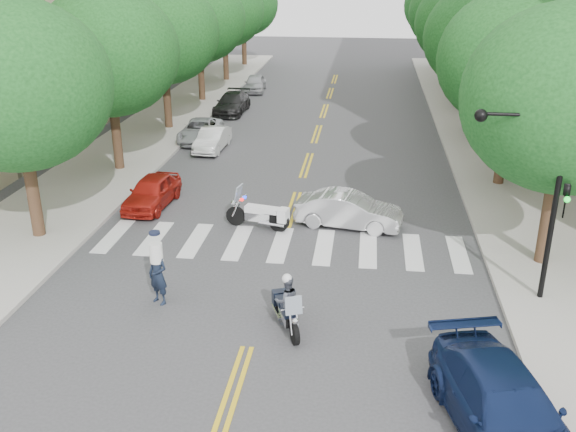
% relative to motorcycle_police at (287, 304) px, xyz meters
% --- Properties ---
extents(ground, '(140.00, 140.00, 0.00)m').
position_rel_motorcycle_police_xyz_m(ground, '(-0.91, -1.08, -0.75)').
color(ground, '#38383A').
rests_on(ground, ground).
extents(sidewalk_left, '(5.00, 60.00, 0.15)m').
position_rel_motorcycle_police_xyz_m(sidewalk_left, '(-10.41, 20.92, -0.68)').
color(sidewalk_left, '#9E9991').
rests_on(sidewalk_left, ground).
extents(sidewalk_right, '(5.00, 60.00, 0.15)m').
position_rel_motorcycle_police_xyz_m(sidewalk_right, '(8.59, 20.92, -0.68)').
color(sidewalk_right, '#9E9991').
rests_on(sidewalk_right, ground).
extents(tree_l_0, '(6.40, 6.40, 8.45)m').
position_rel_motorcycle_police_xyz_m(tree_l_0, '(-9.71, 4.92, 4.80)').
color(tree_l_0, '#382316').
rests_on(tree_l_0, ground).
extents(tree_l_1, '(6.40, 6.40, 8.45)m').
position_rel_motorcycle_police_xyz_m(tree_l_1, '(-9.71, 12.92, 4.80)').
color(tree_l_1, '#382316').
rests_on(tree_l_1, ground).
extents(tree_l_2, '(6.40, 6.40, 8.45)m').
position_rel_motorcycle_police_xyz_m(tree_l_2, '(-9.71, 20.92, 4.80)').
color(tree_l_2, '#382316').
rests_on(tree_l_2, ground).
extents(tree_l_3, '(6.40, 6.40, 8.45)m').
position_rel_motorcycle_police_xyz_m(tree_l_3, '(-9.71, 28.92, 4.80)').
color(tree_l_3, '#382316').
rests_on(tree_l_3, ground).
extents(tree_l_4, '(6.40, 6.40, 8.45)m').
position_rel_motorcycle_police_xyz_m(tree_l_4, '(-9.71, 36.92, 4.80)').
color(tree_l_4, '#382316').
rests_on(tree_l_4, ground).
extents(tree_l_5, '(6.40, 6.40, 8.45)m').
position_rel_motorcycle_police_xyz_m(tree_l_5, '(-9.71, 44.92, 4.80)').
color(tree_l_5, '#382316').
rests_on(tree_l_5, ground).
extents(tree_r_0, '(6.40, 6.40, 8.45)m').
position_rel_motorcycle_police_xyz_m(tree_r_0, '(7.89, 4.92, 4.80)').
color(tree_r_0, '#382316').
rests_on(tree_r_0, ground).
extents(tree_r_1, '(6.40, 6.40, 8.45)m').
position_rel_motorcycle_police_xyz_m(tree_r_1, '(7.89, 12.92, 4.80)').
color(tree_r_1, '#382316').
rests_on(tree_r_1, ground).
extents(tree_r_2, '(6.40, 6.40, 8.45)m').
position_rel_motorcycle_police_xyz_m(tree_r_2, '(7.89, 20.92, 4.80)').
color(tree_r_2, '#382316').
rests_on(tree_r_2, ground).
extents(tree_r_3, '(6.40, 6.40, 8.45)m').
position_rel_motorcycle_police_xyz_m(tree_r_3, '(7.89, 28.92, 4.80)').
color(tree_r_3, '#382316').
rests_on(tree_r_3, ground).
extents(tree_r_4, '(6.40, 6.40, 8.45)m').
position_rel_motorcycle_police_xyz_m(tree_r_4, '(7.89, 36.92, 4.80)').
color(tree_r_4, '#382316').
rests_on(tree_r_4, ground).
extents(tree_r_5, '(6.40, 6.40, 8.45)m').
position_rel_motorcycle_police_xyz_m(tree_r_5, '(7.89, 44.92, 4.80)').
color(tree_r_5, '#382316').
rests_on(tree_r_5, ground).
extents(traffic_signal_pole, '(2.82, 0.42, 6.00)m').
position_rel_motorcycle_police_xyz_m(traffic_signal_pole, '(6.81, 2.42, 2.97)').
color(traffic_signal_pole, black).
rests_on(traffic_signal_pole, ground).
extents(motorcycle_police, '(1.04, 1.99, 1.69)m').
position_rel_motorcycle_police_xyz_m(motorcycle_police, '(0.00, 0.00, 0.00)').
color(motorcycle_police, black).
rests_on(motorcycle_police, ground).
extents(motorcycle_parked, '(2.49, 0.95, 1.62)m').
position_rel_motorcycle_police_xyz_m(motorcycle_parked, '(-1.76, 6.78, -0.19)').
color(motorcycle_parked, black).
rests_on(motorcycle_parked, ground).
extents(officer_standing, '(0.80, 0.72, 1.85)m').
position_rel_motorcycle_police_xyz_m(officer_standing, '(-3.90, 0.92, 0.17)').
color(officer_standing, black).
rests_on(officer_standing, ground).
extents(convertible, '(4.18, 2.09, 1.32)m').
position_rel_motorcycle_police_xyz_m(convertible, '(1.42, 7.42, -0.09)').
color(convertible, silver).
rests_on(convertible, ground).
extents(sedan_blue, '(3.27, 5.44, 1.48)m').
position_rel_motorcycle_police_xyz_m(sedan_blue, '(5.09, -3.76, -0.01)').
color(sedan_blue, '#101E45').
rests_on(sedan_blue, ground).
extents(parked_car_a, '(1.73, 3.82, 1.27)m').
position_rel_motorcycle_police_xyz_m(parked_car_a, '(-6.63, 8.54, -0.12)').
color(parked_car_a, '#A51911').
rests_on(parked_car_a, ground).
extents(parked_car_b, '(1.38, 3.61, 1.17)m').
position_rel_motorcycle_police_xyz_m(parked_car_b, '(-6.11, 16.92, -0.17)').
color(parked_car_b, silver).
rests_on(parked_car_b, ground).
extents(parked_car_c, '(2.05, 4.26, 1.17)m').
position_rel_motorcycle_police_xyz_m(parked_car_c, '(-7.21, 18.67, -0.17)').
color(parked_car_c, '#A8AAB0').
rests_on(parked_car_c, ground).
extents(parked_car_d, '(1.93, 4.51, 1.29)m').
position_rel_motorcycle_police_xyz_m(parked_car_d, '(-6.85, 25.56, -0.11)').
color(parked_car_d, black).
rests_on(parked_car_d, ground).
extents(parked_car_e, '(1.75, 3.81, 1.26)m').
position_rel_motorcycle_police_xyz_m(parked_car_e, '(-6.60, 32.85, -0.12)').
color(parked_car_e, '#A3A3A8').
rests_on(parked_car_e, ground).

